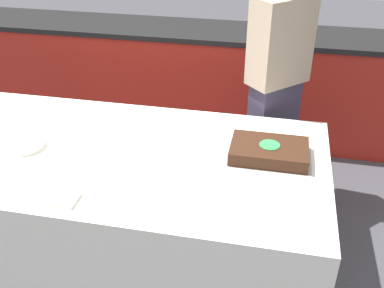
# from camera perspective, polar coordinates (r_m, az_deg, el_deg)

# --- Properties ---
(ground_plane) EXTENTS (14.00, 14.00, 0.00)m
(ground_plane) POSITION_cam_1_polar(r_m,az_deg,el_deg) (2.87, -7.78, -13.40)
(ground_plane) COLOR #424247
(back_counter) EXTENTS (4.40, 0.58, 0.92)m
(back_counter) POSITION_cam_1_polar(r_m,az_deg,el_deg) (3.94, -0.67, 8.15)
(back_counter) COLOR #A82319
(back_counter) RESTS_ON ground_plane
(dining_table) EXTENTS (2.18, 1.13, 0.73)m
(dining_table) POSITION_cam_1_polar(r_m,az_deg,el_deg) (2.63, -8.34, -7.76)
(dining_table) COLOR white
(dining_table) RESTS_ON ground_plane
(cake) EXTENTS (0.44, 0.31, 0.08)m
(cake) POSITION_cam_1_polar(r_m,az_deg,el_deg) (2.37, 9.75, -0.93)
(cake) COLOR #B7B2AD
(cake) RESTS_ON dining_table
(plate_stack) EXTENTS (0.19, 0.19, 0.04)m
(plate_stack) POSITION_cam_1_polar(r_m,az_deg,el_deg) (2.59, -20.31, -0.01)
(plate_stack) COLOR white
(plate_stack) RESTS_ON dining_table
(side_plate_near_cake) EXTENTS (0.19, 0.19, 0.00)m
(side_plate_near_cake) POSITION_cam_1_polar(r_m,az_deg,el_deg) (2.63, 11.78, 1.41)
(side_plate_near_cake) COLOR white
(side_plate_near_cake) RESTS_ON dining_table
(utensil_pile) EXTENTS (0.15, 0.11, 0.02)m
(utensil_pile) POSITION_cam_1_polar(r_m,az_deg,el_deg) (2.14, -16.25, -6.68)
(utensil_pile) COLOR white
(utensil_pile) RESTS_ON dining_table
(person_cutting_cake) EXTENTS (0.41, 0.40, 1.59)m
(person_cutting_cake) POSITION_cam_1_polar(r_m,az_deg,el_deg) (2.94, 10.62, 6.91)
(person_cutting_cake) COLOR #383347
(person_cutting_cake) RESTS_ON ground_plane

